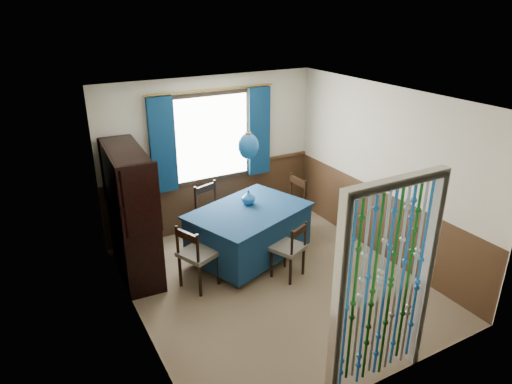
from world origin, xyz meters
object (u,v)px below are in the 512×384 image
dining_table (249,230)px  pendant_lamp (248,146)px  chair_far (213,213)px  vase_table (248,198)px  chair_near (290,248)px  vase_sideboard (128,197)px  sideboard (133,232)px  chair_left (197,255)px  bowl_shelf (139,196)px  chair_right (289,205)px

dining_table → pendant_lamp: 1.28m
chair_far → vase_table: 0.75m
chair_near → vase_sideboard: vase_sideboard is taller
sideboard → vase_table: size_ratio=9.37×
dining_table → chair_left: size_ratio=2.14×
chair_far → bowl_shelf: bearing=7.4°
dining_table → pendant_lamp: size_ratio=2.04×
sideboard → bowl_shelf: size_ratio=8.50×
dining_table → vase_sideboard: size_ratio=9.35×
chair_far → bowl_shelf: (-1.24, -0.57, 0.76)m
chair_right → sideboard: size_ratio=0.53×
dining_table → sideboard: 1.62m
chair_right → sideboard: 2.50m
chair_left → bowl_shelf: bowl_shelf is taller
chair_far → vase_table: vase_table is taller
chair_far → chair_near: bearing=92.4°
chair_right → vase_sideboard: (-2.43, 0.40, 0.50)m
dining_table → vase_table: 0.47m
chair_left → vase_sideboard: size_ratio=4.37×
chair_far → pendant_lamp: pendant_lamp is taller
sideboard → vase_sideboard: bearing=83.1°
pendant_lamp → chair_near: bearing=-69.9°
chair_far → dining_table: bearing=91.8°
chair_near → chair_left: chair_left is taller
chair_near → chair_left: (-1.19, 0.39, 0.04)m
vase_table → chair_left: bearing=-154.5°
chair_near → vase_sideboard: bearing=116.1°
chair_left → vase_table: bearing=92.4°
pendant_lamp → dining_table: bearing=-62.7°
dining_table → vase_table: (0.09, 0.17, 0.43)m
sideboard → dining_table: bearing=-12.9°
sideboard → chair_right: bearing=1.9°
sideboard → vase_table: (1.64, -0.28, 0.27)m
dining_table → chair_right: 1.02m
bowl_shelf → vase_sideboard: 0.68m
dining_table → chair_left: 0.99m
bowl_shelf → vase_sideboard: bowl_shelf is taller
bowl_shelf → sideboard: bearing=101.4°
chair_right → pendant_lamp: (-0.94, -0.39, 1.23)m
sideboard → chair_far: bearing=15.1°
dining_table → chair_left: bearing=178.8°
chair_left → pendant_lamp: pendant_lamp is taller
bowl_shelf → chair_far: bearing=24.5°
chair_near → bowl_shelf: (-1.75, 0.86, 0.82)m
chair_left → pendant_lamp: size_ratio=0.95×
pendant_lamp → chair_far: bearing=108.9°
chair_right → vase_table: vase_table is taller
sideboard → bowl_shelf: sideboard is taller
dining_table → chair_left: (-0.94, -0.31, 0.02)m
chair_near → chair_far: chair_far is taller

